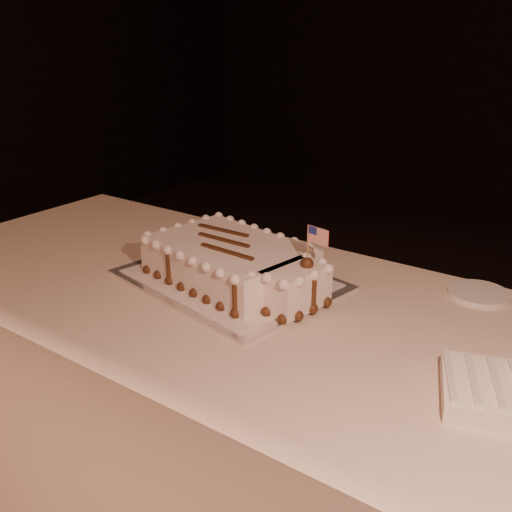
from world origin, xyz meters
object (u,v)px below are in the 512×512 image
Objects in this scene: cake_board at (229,280)px; sheet_cake at (236,263)px; banquet_table at (333,471)px; side_plate at (479,293)px.

sheet_cake is at bearing 0.17° from cake_board.
side_plate is at bearing 59.65° from banquet_table.
sheet_cake is 0.57m from side_plate.
sheet_cake is at bearing 171.16° from banquet_table.
banquet_table is 0.53m from side_plate.
sheet_cake reaches higher than banquet_table.
banquet_table is 0.51m from cake_board.
side_plate reaches higher than cake_board.
cake_board is 3.61× the size of side_plate.
side_plate reaches higher than banquet_table.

